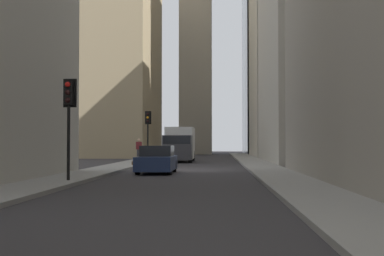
{
  "coord_description": "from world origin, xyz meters",
  "views": [
    {
      "loc": [
        -29.93,
        -1.7,
        1.56
      ],
      "look_at": [
        15.08,
        0.49,
        2.85
      ],
      "focal_mm": 48.78,
      "sensor_mm": 36.0,
      "label": 1
    }
  ],
  "objects_px": {
    "discarded_bottle": "(132,163)",
    "delivery_truck": "(180,144)",
    "sedan_navy": "(157,160)",
    "pedestrian": "(139,149)",
    "traffic_light_foreground": "(69,105)",
    "traffic_light_midblock": "(148,124)"
  },
  "relations": [
    {
      "from": "sedan_navy",
      "to": "pedestrian",
      "type": "bearing_deg",
      "value": 12.29
    },
    {
      "from": "traffic_light_midblock",
      "to": "discarded_bottle",
      "type": "bearing_deg",
      "value": -177.99
    },
    {
      "from": "traffic_light_foreground",
      "to": "traffic_light_midblock",
      "type": "xyz_separation_m",
      "value": [
        23.83,
        0.16,
        0.15
      ]
    },
    {
      "from": "traffic_light_foreground",
      "to": "pedestrian",
      "type": "bearing_deg",
      "value": 1.31
    },
    {
      "from": "delivery_truck",
      "to": "traffic_light_foreground",
      "type": "height_order",
      "value": "traffic_light_foreground"
    },
    {
      "from": "delivery_truck",
      "to": "traffic_light_midblock",
      "type": "xyz_separation_m",
      "value": [
        0.55,
        2.72,
        1.69
      ]
    },
    {
      "from": "traffic_light_foreground",
      "to": "sedan_navy",
      "type": "bearing_deg",
      "value": -19.94
    },
    {
      "from": "traffic_light_foreground",
      "to": "discarded_bottle",
      "type": "height_order",
      "value": "traffic_light_foreground"
    },
    {
      "from": "delivery_truck",
      "to": "sedan_navy",
      "type": "relative_size",
      "value": 1.5
    },
    {
      "from": "sedan_navy",
      "to": "traffic_light_midblock",
      "type": "xyz_separation_m",
      "value": [
        16.76,
        2.72,
        2.48
      ]
    },
    {
      "from": "traffic_light_foreground",
      "to": "discarded_bottle",
      "type": "xyz_separation_m",
      "value": [
        13.66,
        -0.2,
        -2.74
      ]
    },
    {
      "from": "discarded_bottle",
      "to": "traffic_light_midblock",
      "type": "bearing_deg",
      "value": 2.01
    },
    {
      "from": "pedestrian",
      "to": "discarded_bottle",
      "type": "xyz_separation_m",
      "value": [
        -7.38,
        -0.68,
        -0.86
      ]
    },
    {
      "from": "delivery_truck",
      "to": "traffic_light_foreground",
      "type": "bearing_deg",
      "value": 173.71
    },
    {
      "from": "sedan_navy",
      "to": "pedestrian",
      "type": "xyz_separation_m",
      "value": [
        13.98,
        3.04,
        0.44
      ]
    },
    {
      "from": "pedestrian",
      "to": "discarded_bottle",
      "type": "height_order",
      "value": "pedestrian"
    },
    {
      "from": "sedan_navy",
      "to": "traffic_light_foreground",
      "type": "distance_m",
      "value": 7.87
    },
    {
      "from": "sedan_navy",
      "to": "traffic_light_foreground",
      "type": "xyz_separation_m",
      "value": [
        -7.07,
        2.56,
        2.33
      ]
    },
    {
      "from": "discarded_bottle",
      "to": "delivery_truck",
      "type": "bearing_deg",
      "value": -13.82
    },
    {
      "from": "discarded_bottle",
      "to": "traffic_light_foreground",
      "type": "bearing_deg",
      "value": 179.16
    },
    {
      "from": "traffic_light_foreground",
      "to": "pedestrian",
      "type": "relative_size",
      "value": 2.2
    },
    {
      "from": "sedan_navy",
      "to": "traffic_light_midblock",
      "type": "distance_m",
      "value": 17.16
    }
  ]
}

